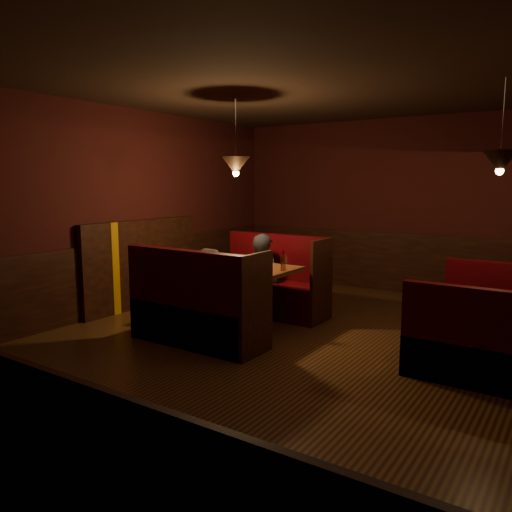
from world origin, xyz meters
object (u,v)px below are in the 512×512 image
Objects in this scene: main_table at (237,280)px; main_bench_far at (273,289)px; second_bench_near at (478,354)px; diner_a at (263,263)px; diner_b at (211,280)px; main_bench_near at (195,315)px; second_bench_far at (501,319)px; second_table at (489,315)px.

main_bench_far is (0.02, 0.85, -0.26)m from main_table.
main_bench_far is 3.11m from second_bench_near.
diner_b is (0.09, -1.23, -0.04)m from diner_a.
main_bench_far is at bearing 88.87° from main_table.
main_bench_near is 1.25× the size of second_bench_far.
second_bench_far is 3.37m from diner_b.
main_table is 0.99× the size of diner_a.
second_bench_near is 0.91× the size of diner_b.
second_bench_far is at bearing 12.58° from diner_b.
second_bench_near is (2.90, 0.57, -0.06)m from main_bench_near.
diner_a is (-2.92, 0.20, 0.26)m from second_table.
second_bench_far is 0.91× the size of diner_b.
diner_a is (-0.04, 1.48, 0.40)m from main_bench_near.
main_bench_near is 1.53m from diner_a.
diner_a is at bearing 91.74° from main_bench_near.
diner_b reaches higher than second_bench_near.
second_bench_far is at bearing 34.34° from main_bench_near.
main_table reaches higher than second_table.
second_bench_far is (2.92, 1.13, -0.32)m from main_table.
diner_a is (-0.03, 0.63, 0.14)m from main_table.
second_table is 2.93m from diner_a.
diner_b is (-2.83, -1.03, 0.22)m from second_table.
main_table is at bearing 91.13° from main_bench_near.
main_table is 0.88m from main_bench_far.
main_table is 1.14× the size of second_bench_far.
main_table is 0.91× the size of main_bench_far.
diner_a is at bearing 176.00° from second_table.
diner_b is at bearing -84.54° from main_table.
main_bench_near is at bearing -168.90° from second_bench_near.
second_bench_near is at bearing -21.18° from main_bench_far.
main_bench_near is 1.39× the size of second_table.
second_bench_near is at bearing 11.10° from main_bench_near.
second_bench_far is at bearing 90.00° from second_bench_near.
main_bench_near is at bearing -90.00° from main_bench_far.
second_table is at bearing 92.20° from second_bench_near.
second_bench_far is 1.00× the size of second_bench_near.
second_bench_far is 1.41m from second_bench_near.
diner_a is 1.24m from diner_b.
second_table is (2.87, -0.42, 0.14)m from main_bench_far.
second_table is at bearing 1.30° from diner_b.
second_table is 0.78× the size of diner_a.
diner_a is (-0.04, -0.21, 0.40)m from main_bench_far.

